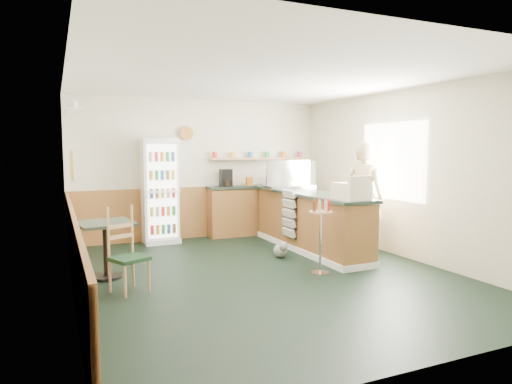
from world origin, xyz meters
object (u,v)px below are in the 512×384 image
cash_register (351,191)px  cafe_table (106,239)px  cafe_chair (128,247)px  display_case (289,175)px  condiment_stand (321,226)px  shopkeeper (365,198)px  drinks_fridge (160,191)px

cash_register → cafe_table: size_ratio=0.55×
cafe_table → cafe_chair: 0.68m
display_case → cafe_chair: size_ratio=0.86×
cafe_table → cafe_chair: bearing=-73.2°
cafe_table → cash_register: bearing=-13.5°
cash_register → cafe_chair: size_ratio=0.42×
condiment_stand → cafe_chair: 2.61m
shopkeeper → cash_register: bearing=105.6°
drinks_fridge → cafe_table: drinks_fridge is taller
cafe_table → cafe_chair: (0.20, -0.65, 0.00)m
drinks_fridge → cafe_chair: drinks_fridge is taller
drinks_fridge → condiment_stand: size_ratio=1.88×
condiment_stand → cafe_chair: size_ratio=0.98×
cash_register → cafe_table: (-3.40, 0.82, -0.59)m
display_case → cafe_table: size_ratio=1.13×
display_case → cafe_table: bearing=-161.2°
drinks_fridge → shopkeeper: bearing=-37.7°
cafe_table → drinks_fridge: bearing=60.1°
shopkeeper → condiment_stand: size_ratio=1.82×
drinks_fridge → cafe_chair: size_ratio=1.84×
cash_register → cafe_chair: bearing=171.4°
drinks_fridge → cash_register: bearing=-52.2°
display_case → cash_register: display_case is taller
display_case → cafe_chair: (-3.20, -1.81, -0.72)m
display_case → cafe_table: (-3.40, -1.16, -0.72)m
condiment_stand → cafe_chair: bearing=172.9°
cash_register → condiment_stand: bearing=-171.5°
cash_register → cafe_chair: 3.26m
display_case → condiment_stand: 2.29m
drinks_fridge → shopkeeper: (2.92, -2.26, -0.03)m
drinks_fridge → cafe_table: 2.40m
condiment_stand → cafe_table: 2.95m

